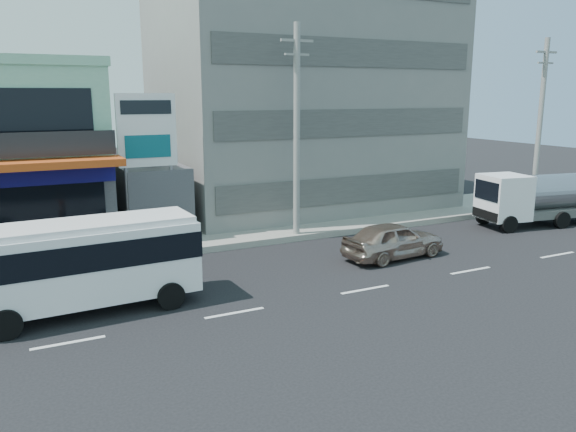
{
  "coord_description": "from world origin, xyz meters",
  "views": [
    {
      "loc": [
        -5.92,
        -15.9,
        6.87
      ],
      "look_at": [
        3.53,
        3.3,
        2.2
      ],
      "focal_mm": 35.0,
      "sensor_mm": 36.0,
      "label": 1
    }
  ],
  "objects_px": {
    "tanker_truck": "(538,197)",
    "satellite_dish": "(151,164)",
    "utility_pole_far": "(540,124)",
    "minibus": "(84,259)",
    "utility_pole_near": "(297,132)",
    "billboard": "(147,139)",
    "motorcycle_rider": "(82,264)",
    "concrete_building": "(299,92)",
    "sedan": "(393,240)"
  },
  "relations": [
    {
      "from": "satellite_dish",
      "to": "concrete_building",
      "type": "bearing_deg",
      "value": 21.8
    },
    {
      "from": "minibus",
      "to": "tanker_truck",
      "type": "xyz_separation_m",
      "value": [
        23.07,
        2.22,
        -0.27
      ]
    },
    {
      "from": "concrete_building",
      "to": "motorcycle_rider",
      "type": "distance_m",
      "value": 18.19
    },
    {
      "from": "utility_pole_far",
      "to": "tanker_truck",
      "type": "distance_m",
      "value": 5.63
    },
    {
      "from": "tanker_truck",
      "to": "motorcycle_rider",
      "type": "relative_size",
      "value": 3.3
    },
    {
      "from": "sedan",
      "to": "minibus",
      "type": "bearing_deg",
      "value": 87.92
    },
    {
      "from": "billboard",
      "to": "sedan",
      "type": "bearing_deg",
      "value": -35.78
    },
    {
      "from": "billboard",
      "to": "tanker_truck",
      "type": "xyz_separation_m",
      "value": [
        19.38,
        -4.74,
        -3.43
      ]
    },
    {
      "from": "utility_pole_far",
      "to": "billboard",
      "type": "bearing_deg",
      "value": 175.43
    },
    {
      "from": "minibus",
      "to": "sedan",
      "type": "xyz_separation_m",
      "value": [
        12.5,
        0.61,
        -0.98
      ]
    },
    {
      "from": "utility_pole_near",
      "to": "minibus",
      "type": "xyz_separation_m",
      "value": [
        -10.18,
        -5.16,
        -3.38
      ]
    },
    {
      "from": "tanker_truck",
      "to": "utility_pole_far",
      "type": "bearing_deg",
      "value": 43.29
    },
    {
      "from": "minibus",
      "to": "tanker_truck",
      "type": "relative_size",
      "value": 0.98
    },
    {
      "from": "utility_pole_far",
      "to": "sedan",
      "type": "height_order",
      "value": "utility_pole_far"
    },
    {
      "from": "minibus",
      "to": "tanker_truck",
      "type": "distance_m",
      "value": 23.17
    },
    {
      "from": "concrete_building",
      "to": "utility_pole_far",
      "type": "relative_size",
      "value": 1.6
    },
    {
      "from": "motorcycle_rider",
      "to": "utility_pole_far",
      "type": "bearing_deg",
      "value": 4.77
    },
    {
      "from": "tanker_truck",
      "to": "motorcycle_rider",
      "type": "bearing_deg",
      "value": 178.08
    },
    {
      "from": "utility_pole_near",
      "to": "minibus",
      "type": "height_order",
      "value": "utility_pole_near"
    },
    {
      "from": "utility_pole_far",
      "to": "tanker_truck",
      "type": "bearing_deg",
      "value": -136.71
    },
    {
      "from": "minibus",
      "to": "motorcycle_rider",
      "type": "bearing_deg",
      "value": 86.48
    },
    {
      "from": "tanker_truck",
      "to": "satellite_dish",
      "type": "bearing_deg",
      "value": 160.9
    },
    {
      "from": "utility_pole_near",
      "to": "utility_pole_far",
      "type": "xyz_separation_m",
      "value": [
        16.0,
        0.0,
        0.0
      ]
    },
    {
      "from": "billboard",
      "to": "sedan",
      "type": "height_order",
      "value": "billboard"
    },
    {
      "from": "utility_pole_near",
      "to": "tanker_truck",
      "type": "bearing_deg",
      "value": -12.85
    },
    {
      "from": "minibus",
      "to": "utility_pole_near",
      "type": "bearing_deg",
      "value": 26.88
    },
    {
      "from": "concrete_building",
      "to": "satellite_dish",
      "type": "bearing_deg",
      "value": -158.2
    },
    {
      "from": "utility_pole_near",
      "to": "satellite_dish",
      "type": "bearing_deg",
      "value": 149.04
    },
    {
      "from": "concrete_building",
      "to": "motorcycle_rider",
      "type": "relative_size",
      "value": 7.22
    },
    {
      "from": "satellite_dish",
      "to": "sedan",
      "type": "bearing_deg",
      "value": -44.44
    },
    {
      "from": "billboard",
      "to": "tanker_truck",
      "type": "relative_size",
      "value": 0.94
    },
    {
      "from": "concrete_building",
      "to": "utility_pole_far",
      "type": "bearing_deg",
      "value": -32.35
    },
    {
      "from": "satellite_dish",
      "to": "motorcycle_rider",
      "type": "relative_size",
      "value": 0.68
    },
    {
      "from": "tanker_truck",
      "to": "billboard",
      "type": "bearing_deg",
      "value": 166.26
    },
    {
      "from": "billboard",
      "to": "satellite_dish",
      "type": "bearing_deg",
      "value": 74.48
    },
    {
      "from": "billboard",
      "to": "tanker_truck",
      "type": "bearing_deg",
      "value": -13.74
    },
    {
      "from": "utility_pole_far",
      "to": "motorcycle_rider",
      "type": "height_order",
      "value": "utility_pole_far"
    },
    {
      "from": "billboard",
      "to": "utility_pole_far",
      "type": "xyz_separation_m",
      "value": [
        22.5,
        -1.8,
        0.22
      ]
    },
    {
      "from": "satellite_dish",
      "to": "motorcycle_rider",
      "type": "xyz_separation_m",
      "value": [
        -4.0,
        -5.77,
        -2.84
      ]
    },
    {
      "from": "satellite_dish",
      "to": "billboard",
      "type": "bearing_deg",
      "value": -105.52
    },
    {
      "from": "utility_pole_far",
      "to": "minibus",
      "type": "height_order",
      "value": "utility_pole_far"
    },
    {
      "from": "minibus",
      "to": "motorcycle_rider",
      "type": "relative_size",
      "value": 3.23
    },
    {
      "from": "utility_pole_far",
      "to": "minibus",
      "type": "relative_size",
      "value": 1.39
    },
    {
      "from": "billboard",
      "to": "motorcycle_rider",
      "type": "xyz_separation_m",
      "value": [
        -3.5,
        -3.97,
        -4.2
      ]
    },
    {
      "from": "minibus",
      "to": "billboard",
      "type": "bearing_deg",
      "value": 62.11
    },
    {
      "from": "utility_pole_near",
      "to": "tanker_truck",
      "type": "distance_m",
      "value": 13.71
    },
    {
      "from": "minibus",
      "to": "tanker_truck",
      "type": "height_order",
      "value": "minibus"
    },
    {
      "from": "concrete_building",
      "to": "sedan",
      "type": "relative_size",
      "value": 3.47
    },
    {
      "from": "concrete_building",
      "to": "satellite_dish",
      "type": "xyz_separation_m",
      "value": [
        -10.0,
        -4.0,
        -3.42
      ]
    },
    {
      "from": "satellite_dish",
      "to": "billboard",
      "type": "xyz_separation_m",
      "value": [
        -0.5,
        -1.8,
        1.35
      ]
    }
  ]
}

